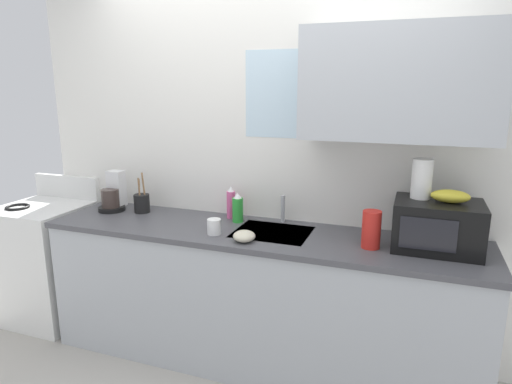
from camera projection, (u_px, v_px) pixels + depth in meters
The scene contains 14 objects.
kitchen_wall_assembly at pixel (294, 153), 2.89m from camera, with size 3.51×0.42×2.50m.
counter_unit at pixel (256, 296), 2.86m from camera, with size 2.74×0.63×0.90m.
sink_faucet at pixel (283, 209), 2.93m from camera, with size 0.03×0.03×0.18m, color #B2B5BA.
stove_range at pixel (48, 261), 3.44m from camera, with size 0.60×0.60×1.08m.
microwave at pixel (437, 226), 2.43m from camera, with size 0.46×0.35×0.27m.
banana_bunch at pixel (450, 196), 2.37m from camera, with size 0.20×0.11×0.07m, color gold.
paper_towel_roll at pixel (422, 179), 2.45m from camera, with size 0.11×0.11×0.22m, color white.
coffee_maker at pixel (113, 196), 3.22m from camera, with size 0.19×0.21×0.28m.
dish_soap_bottle_green at pixel (238, 208), 2.93m from camera, with size 0.07×0.07×0.20m.
dish_soap_bottle_pink at pixel (231, 203), 3.01m from camera, with size 0.06×0.06×0.22m.
cereal_canister at pixel (371, 229), 2.46m from camera, with size 0.10×0.10×0.21m, color red.
mug_white at pixel (214, 227), 2.70m from camera, with size 0.08×0.08×0.10m, color white.
utensil_crock at pixel (142, 203), 3.16m from camera, with size 0.11×0.11×0.29m.
small_bowl at pixel (244, 236), 2.57m from camera, with size 0.13×0.13×0.07m, color beige.
Camera 1 is at (0.90, -2.47, 1.78)m, focal length 31.24 mm.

